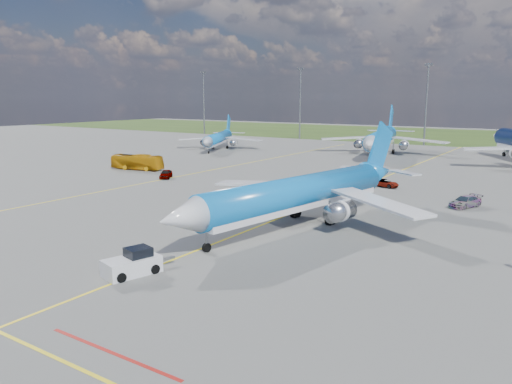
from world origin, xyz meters
The scene contains 13 objects.
ground centered at (0.00, 0.00, 0.00)m, with size 400.00×400.00×0.00m, color #595956.
grass_strip centered at (0.00, 150.00, 0.00)m, with size 400.00×80.00×0.01m, color #2D4719.
taxiway_lines centered at (0.17, 27.70, 0.01)m, with size 60.25×160.00×0.02m.
floodlight_masts centered at (10.00, 110.00, 12.56)m, with size 202.20×0.50×22.70m.
bg_jet_nw centered at (-51.94, 69.08, 0.00)m, with size 24.15×31.69×8.30m, color blue, non-canonical shape.
bg_jet_nnw centered at (-12.24, 80.64, 0.00)m, with size 32.25×42.33×11.09m, color blue, non-canonical shape.
main_airliner centered at (3.27, 11.39, 0.00)m, with size 29.56×38.80×10.16m, color blue, non-canonical shape.
pushback_tug centered at (-0.25, -8.79, 0.82)m, with size 3.27×6.09×2.02m.
apron_bus centered at (-42.01, 31.19, 1.45)m, with size 2.43×10.40×2.90m, color #CC880C.
service_car_a centered at (-30.55, 26.85, 0.72)m, with size 1.70×4.24×1.44m, color #999999.
service_car_b centered at (3.26, 39.03, 0.59)m, with size 1.97×4.26×1.19m, color #999999.
service_car_c centered at (16.41, 30.62, 0.72)m, with size 2.03×4.98×1.45m, color #999999.
baggage_tug_c centered at (-5.12, 45.77, 0.46)m, with size 1.78×4.51×0.98m.
Camera 1 is at (28.03, -34.37, 13.55)m, focal length 35.00 mm.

